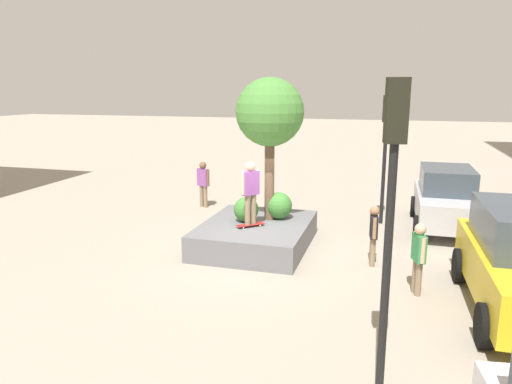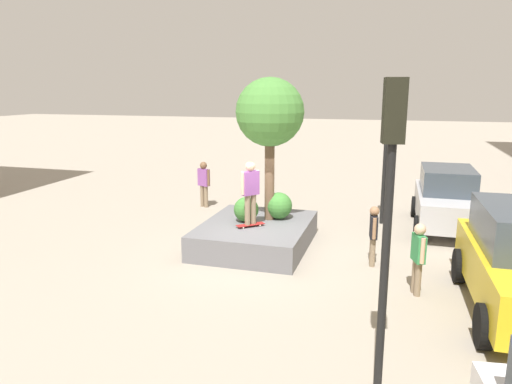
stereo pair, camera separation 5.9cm
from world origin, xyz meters
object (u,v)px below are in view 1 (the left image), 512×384
at_px(sedan_parked, 446,198).
at_px(traffic_light_corner, 392,188).
at_px(plaza_tree, 270,114).
at_px(bystander_watching, 203,181).
at_px(skateboarder, 250,188).
at_px(pedestrian_crossing, 374,231).
at_px(passerby_with_bag, 419,254).
at_px(planter_ledge, 256,235).
at_px(skateboard, 251,225).
at_px(traffic_light_median, 386,137).

height_order(sedan_parked, traffic_light_corner, traffic_light_corner).
height_order(plaza_tree, bystander_watching, plaza_tree).
height_order(skateboarder, sedan_parked, skateboarder).
xyz_separation_m(sedan_parked, pedestrian_crossing, (4.04, -2.08, -0.10)).
relative_size(traffic_light_corner, pedestrian_crossing, 2.94).
xyz_separation_m(passerby_with_bag, bystander_watching, (-6.01, -7.51, 0.08)).
distance_m(planter_ledge, plaza_tree, 3.44).
xyz_separation_m(traffic_light_corner, pedestrian_crossing, (-5.34, -0.35, -2.22)).
xyz_separation_m(plaza_tree, skateboard, (0.91, -0.30, -2.99)).
xyz_separation_m(skateboard, skateboarder, (0.00, -0.00, 1.03)).
height_order(traffic_light_median, pedestrian_crossing, traffic_light_median).
bearing_deg(passerby_with_bag, pedestrian_crossing, -146.28).
bearing_deg(traffic_light_corner, bystander_watching, -145.15).
xyz_separation_m(traffic_light_corner, bystander_watching, (-9.83, -6.85, -2.11)).
bearing_deg(sedan_parked, traffic_light_median, -90.16).
relative_size(plaza_tree, traffic_light_median, 0.96).
height_order(skateboarder, traffic_light_median, traffic_light_median).
relative_size(planter_ledge, sedan_parked, 0.87).
bearing_deg(skateboard, passerby_with_bag, 68.65).
relative_size(traffic_light_corner, bystander_watching, 2.62).
distance_m(traffic_light_median, passerby_with_bag, 5.97).
height_order(traffic_light_median, passerby_with_bag, traffic_light_median).
height_order(traffic_light_corner, bystander_watching, traffic_light_corner).
xyz_separation_m(traffic_light_median, passerby_with_bag, (5.56, 0.91, -1.97)).
height_order(planter_ledge, traffic_light_median, traffic_light_median).
xyz_separation_m(skateboarder, bystander_watching, (-4.32, -3.18, -0.78)).
bearing_deg(pedestrian_crossing, plaza_tree, -109.72).
distance_m(skateboard, skateboarder, 1.03).
distance_m(sedan_parked, pedestrian_crossing, 4.54).
bearing_deg(sedan_parked, bystander_watching, -93.03).
bearing_deg(plaza_tree, planter_ledge, -27.30).
height_order(skateboard, sedan_parked, sedan_parked).
relative_size(planter_ledge, pedestrian_crossing, 2.37).
distance_m(skateboard, traffic_light_corner, 7.02).
bearing_deg(skateboarder, passerby_with_bag, 68.65).
height_order(skateboarder, traffic_light_corner, traffic_light_corner).
height_order(traffic_light_corner, passerby_with_bag, traffic_light_corner).
bearing_deg(plaza_tree, bystander_watching, -134.42).
distance_m(traffic_light_corner, pedestrian_crossing, 5.79).
xyz_separation_m(skateboard, traffic_light_median, (-3.87, 3.41, 2.15)).
relative_size(plaza_tree, skateboard, 5.54).
relative_size(plaza_tree, bystander_watching, 2.33).
distance_m(planter_ledge, passerby_with_bag, 4.81).
distance_m(traffic_light_corner, passerby_with_bag, 4.45).
height_order(skateboard, bystander_watching, bystander_watching).
height_order(planter_ledge, traffic_light_corner, traffic_light_corner).
distance_m(skateboarder, traffic_light_median, 5.28).
distance_m(planter_ledge, sedan_parked, 6.40).
xyz_separation_m(skateboarder, traffic_light_median, (-3.87, 3.41, 1.11)).
height_order(sedan_parked, bystander_watching, sedan_parked).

